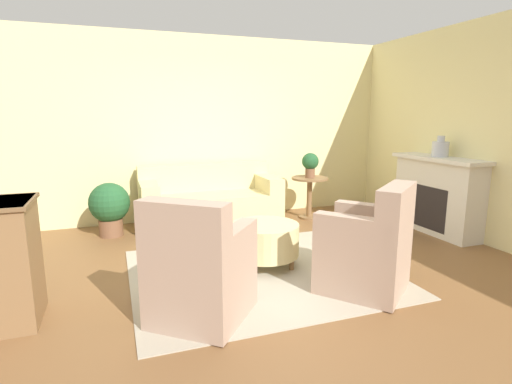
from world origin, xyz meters
TOP-DOWN VIEW (x-y plane):
  - ground_plane at (0.00, 0.00)m, footprint 16.00×16.00m
  - wall_back at (0.00, 2.53)m, footprint 8.95×0.12m
  - wall_right at (3.06, 0.00)m, footprint 0.12×10.00m
  - rug at (0.00, 0.00)m, footprint 2.61×2.27m
  - couch at (-0.05, 2.00)m, footprint 2.01×0.86m
  - armchair_left at (-0.79, -0.74)m, footprint 0.99×1.00m
  - armchair_right at (0.79, -0.74)m, footprint 0.99×1.00m
  - ottoman_table at (0.11, 0.17)m, footprint 0.74×0.74m
  - side_table at (1.51, 1.84)m, footprint 0.57×0.57m
  - fireplace at (2.82, 0.56)m, footprint 0.44×1.40m
  - vase_mantel_near at (2.80, 0.56)m, footprint 0.22×0.22m
  - potted_plant_on_side_table at (1.51, 1.84)m, footprint 0.26×0.26m
  - potted_plant_floor at (-1.46, 1.91)m, footprint 0.54×0.54m

SIDE VIEW (x-z plane):
  - ground_plane at x=0.00m, z-range 0.00..0.00m
  - rug at x=0.00m, z-range 0.00..0.01m
  - ottoman_table at x=0.11m, z-range 0.07..0.53m
  - couch at x=-0.05m, z-range -0.11..0.78m
  - armchair_left at x=-0.79m, z-range -0.10..0.91m
  - armchair_right at x=0.79m, z-range -0.10..0.91m
  - potted_plant_floor at x=-1.46m, z-range 0.05..0.78m
  - side_table at x=1.51m, z-range 0.12..0.78m
  - fireplace at x=2.82m, z-range 0.03..1.09m
  - potted_plant_on_side_table at x=1.51m, z-range 0.69..1.07m
  - vase_mantel_near at x=2.80m, z-range 1.03..1.31m
  - wall_right at x=3.06m, z-range 0.00..2.80m
  - wall_back at x=0.00m, z-range 0.00..2.80m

